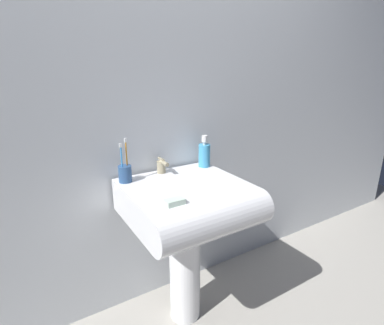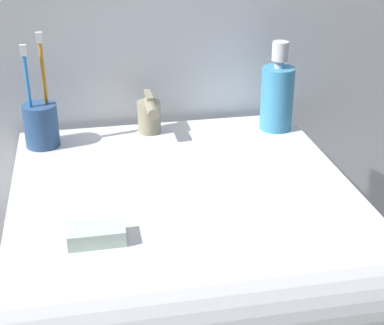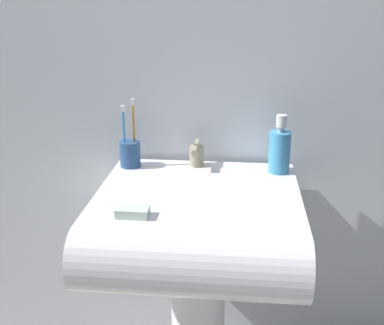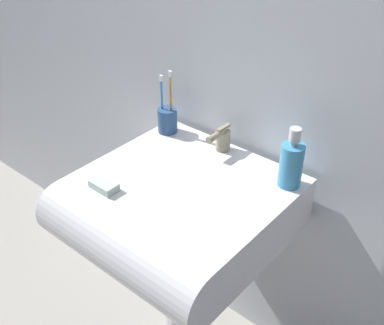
% 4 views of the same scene
% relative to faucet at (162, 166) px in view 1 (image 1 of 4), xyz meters
% --- Properties ---
extents(ground_plane, '(6.00, 6.00, 0.00)m').
position_rel_faucet_xyz_m(ground_plane, '(0.02, -0.20, -0.84)').
color(ground_plane, '#ADA89E').
rests_on(ground_plane, ground).
extents(wall_back, '(5.00, 0.05, 2.40)m').
position_rel_faucet_xyz_m(wall_back, '(0.02, 0.10, 0.36)').
color(wall_back, silver).
rests_on(wall_back, ground).
extents(sink_pedestal, '(0.17, 0.17, 0.63)m').
position_rel_faucet_xyz_m(sink_pedestal, '(0.02, -0.20, -0.52)').
color(sink_pedestal, white).
rests_on(sink_pedestal, ground).
extents(sink_basin, '(0.57, 0.58, 0.17)m').
position_rel_faucet_xyz_m(sink_basin, '(0.02, -0.26, -0.12)').
color(sink_basin, white).
rests_on(sink_basin, sink_pedestal).
extents(faucet, '(0.05, 0.10, 0.08)m').
position_rel_faucet_xyz_m(faucet, '(0.00, 0.00, 0.00)').
color(faucet, tan).
rests_on(faucet, sink_basin).
extents(toothbrush_cup, '(0.07, 0.07, 0.22)m').
position_rel_faucet_xyz_m(toothbrush_cup, '(-0.21, -0.02, 0.01)').
color(toothbrush_cup, '#2D5184').
rests_on(toothbrush_cup, sink_basin).
extents(soap_bottle, '(0.07, 0.07, 0.18)m').
position_rel_faucet_xyz_m(soap_bottle, '(0.26, -0.02, 0.03)').
color(soap_bottle, '#3F99CC').
rests_on(soap_bottle, sink_basin).
extents(bar_soap, '(0.08, 0.05, 0.02)m').
position_rel_faucet_xyz_m(bar_soap, '(-0.13, -0.38, -0.03)').
color(bar_soap, silver).
rests_on(bar_soap, sink_basin).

